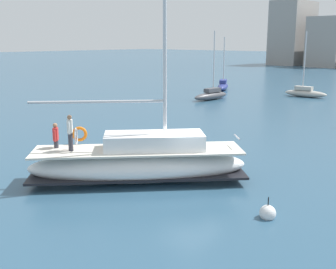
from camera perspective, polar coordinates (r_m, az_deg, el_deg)
ground_plane at (r=18.65m, az=2.73°, el=-6.40°), size 400.00×400.00×0.00m
main_sailboat at (r=18.36m, az=-3.92°, el=-3.73°), size 8.35×8.61×13.60m
moored_sloop_far at (r=53.18m, az=7.57°, el=6.70°), size 3.65×5.13×6.50m
moored_cutter_left at (r=44.02m, az=5.95°, el=5.48°), size 1.54×5.04×7.10m
moored_cutter_right at (r=48.37m, az=18.37°, el=5.54°), size 4.76×1.28×7.09m
mooring_buoy at (r=15.30m, az=13.55°, el=-10.48°), size 0.59×0.59×0.90m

